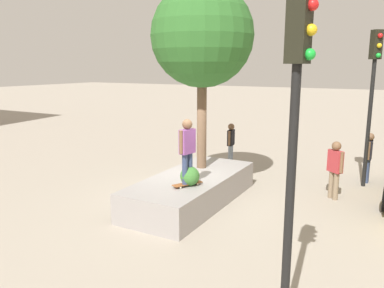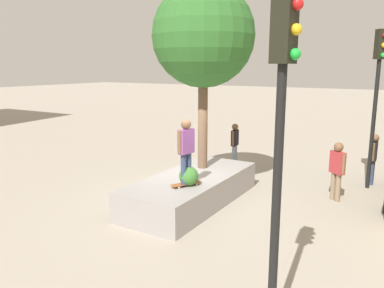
% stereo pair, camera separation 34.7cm
% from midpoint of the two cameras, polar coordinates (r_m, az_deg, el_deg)
% --- Properties ---
extents(ground_plane, '(120.00, 120.00, 0.00)m').
position_cam_midpoint_polar(ground_plane, '(11.13, -2.03, -8.11)').
color(ground_plane, '#9E9384').
extents(planter_ledge, '(4.57, 1.89, 0.77)m').
position_cam_midpoint_polar(planter_ledge, '(10.69, -0.94, -6.76)').
color(planter_ledge, gray).
rests_on(planter_ledge, ground).
extents(plaza_tree, '(2.90, 2.90, 5.26)m').
position_cam_midpoint_polar(plaza_tree, '(11.10, 0.60, 15.73)').
color(plaza_tree, brown).
rests_on(plaza_tree, planter_ledge).
extents(boxwood_shrub, '(0.49, 0.49, 0.49)m').
position_cam_midpoint_polar(boxwood_shrub, '(9.69, -1.35, -4.79)').
color(boxwood_shrub, '#3D7A33').
rests_on(boxwood_shrub, planter_ledge).
extents(skateboard, '(0.81, 0.56, 0.07)m').
position_cam_midpoint_polar(skateboard, '(9.70, -1.72, -5.96)').
color(skateboard, brown).
rests_on(skateboard, planter_ledge).
extents(skateboarder, '(0.55, 0.26, 1.63)m').
position_cam_midpoint_polar(skateboarder, '(9.46, -1.76, -0.41)').
color(skateboarder, navy).
rests_on(skateboarder, skateboard).
extents(traffic_light_corner, '(0.31, 0.36, 4.61)m').
position_cam_midpoint_polar(traffic_light_corner, '(4.91, 13.16, 4.27)').
color(traffic_light_corner, black).
rests_on(traffic_light_corner, ground).
extents(traffic_light_median, '(0.37, 0.37, 4.79)m').
position_cam_midpoint_polar(traffic_light_median, '(12.80, 24.63, 8.30)').
color(traffic_light_median, black).
rests_on(traffic_light_median, ground).
extents(pedestrian_crossing, '(0.54, 0.25, 1.60)m').
position_cam_midpoint_polar(pedestrian_crossing, '(14.72, 5.14, 0.46)').
color(pedestrian_crossing, '#8C9EB7').
rests_on(pedestrian_crossing, ground).
extents(bystander_watching, '(0.56, 0.25, 1.64)m').
position_cam_midpoint_polar(bystander_watching, '(13.57, 24.15, -1.38)').
color(bystander_watching, navy).
rests_on(bystander_watching, ground).
extents(passerby_with_bag, '(0.43, 0.47, 1.67)m').
position_cam_midpoint_polar(passerby_with_bag, '(11.49, 19.71, -3.11)').
color(passerby_with_bag, '#847056').
rests_on(passerby_with_bag, ground).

